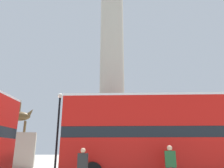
% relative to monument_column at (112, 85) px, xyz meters
% --- Properties ---
extents(monument_column, '(6.08, 6.08, 19.86)m').
position_rel_monument_column_xyz_m(monument_column, '(0.00, 0.00, 0.00)').
color(monument_column, '#A39E8E').
rests_on(monument_column, ground_plane).
extents(bus_c, '(10.90, 3.27, 4.35)m').
position_rel_monument_column_xyz_m(bus_c, '(2.77, -5.66, -4.40)').
color(bus_c, '#B7140F').
rests_on(bus_c, ground_plane).
extents(equestrian_statue, '(4.50, 3.73, 6.49)m').
position_rel_monument_column_xyz_m(equestrian_statue, '(-9.27, 4.23, -4.97)').
color(equestrian_statue, '#A39E8E').
rests_on(equestrian_statue, ground_plane).
extents(street_lamp, '(0.36, 0.36, 5.57)m').
position_rel_monument_column_xyz_m(street_lamp, '(-3.85, -1.99, -3.97)').
color(street_lamp, black).
rests_on(street_lamp, ground_plane).
extents(pedestrian_near_lamp, '(0.47, 0.24, 1.72)m').
position_rel_monument_column_xyz_m(pedestrian_near_lamp, '(2.30, -7.91, -5.83)').
color(pedestrian_near_lamp, '#28282D').
rests_on(pedestrian_near_lamp, ground_plane).
extents(pedestrian_by_plinth, '(0.45, 0.24, 1.61)m').
position_rel_monument_column_xyz_m(pedestrian_by_plinth, '(-1.40, -7.96, -5.92)').
color(pedestrian_by_plinth, '#192347').
rests_on(pedestrian_by_plinth, ground_plane).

